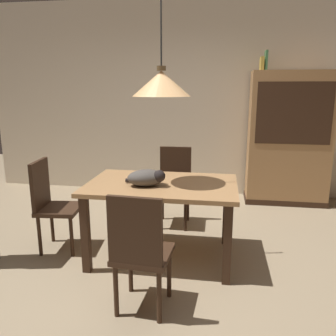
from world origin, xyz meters
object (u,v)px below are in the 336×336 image
Objects in this scene: chair_near_front at (140,249)px; chair_left_side at (51,201)px; cat_sleeping at (147,178)px; chair_far_back at (174,182)px; pendant_lamp at (161,83)px; book_yellow_short at (262,64)px; hutch_bookcase at (288,141)px; book_green_slim at (266,61)px; dining_table at (162,193)px.

chair_near_front is 1.42m from chair_left_side.
chair_far_back is at bearing 83.23° from cat_sleeping.
pendant_lamp reaches higher than chair_far_back.
book_yellow_short is at bearing 61.08° from pendant_lamp.
chair_left_side is 1.06m from cat_sleeping.
hutch_bookcase is at bearing 51.46° from cat_sleeping.
cat_sleeping is at bearing -128.54° from hutch_bookcase.
book_green_slim is at bearing 58.72° from cat_sleeping.
cat_sleeping is at bearing -5.52° from chair_left_side.
hutch_bookcase is 7.12× the size of book_green_slim.
chair_far_back is 1.43m from chair_left_side.
dining_table is 2.41m from hutch_bookcase.
pendant_lamp is (1.13, 0.01, 1.15)m from chair_left_side.
chair_far_back is 3.58× the size of book_green_slim.
book_yellow_short reaches higher than hutch_bookcase.
chair_near_front is 3.32m from book_green_slim.
cat_sleeping is 0.22× the size of hutch_bookcase.
chair_near_front is at bearing -90.15° from chair_far_back.
pendant_lamp is at bearing -120.09° from book_green_slim.
dining_table is at bearing -89.96° from chair_far_back.
chair_near_front is 0.50× the size of hutch_bookcase.
chair_left_side is 2.28× the size of cat_sleeping.
chair_near_front is 4.65× the size of book_yellow_short.
pendant_lamp reaches higher than book_yellow_short.
book_green_slim is (1.10, 1.89, 0.32)m from pendant_lamp.
cat_sleeping is at bearing -121.28° from book_green_slim.
chair_near_front and chair_left_side have the same top height.
book_yellow_short is (1.16, 2.00, 1.11)m from cat_sleeping.
dining_table is 0.89m from chair_far_back.
cat_sleeping is 2.61m from book_green_slim.
chair_near_front is 2.28× the size of cat_sleeping.
chair_far_back is at bearing 90.04° from dining_table.
book_green_slim is at bearing 42.76° from chair_far_back.
book_green_slim is at bearing 59.91° from dining_table.
book_green_slim is (1.10, 2.77, 1.47)m from chair_near_front.
cat_sleeping is (-0.11, 0.77, 0.32)m from chair_near_front.
book_green_slim is at bearing 0.00° from book_yellow_short.
chair_far_back reaches higher than dining_table.
book_yellow_short is at bearing 61.08° from dining_table.
chair_left_side is 1.61m from pendant_lamp.
chair_left_side is 0.50× the size of hutch_bookcase.
book_yellow_short reaches higher than dining_table.
cat_sleeping is 1.57× the size of book_green_slim.
pendant_lamp is 2.18m from book_yellow_short.
hutch_bookcase is at bearing 61.89° from chair_near_front.
hutch_bookcase reaches higher than dining_table.
hutch_bookcase reaches higher than chair_left_side.
chair_far_back is at bearing 89.85° from chair_near_front.
chair_far_back is 2.10m from book_green_slim.
chair_left_side is 3.24m from hutch_bookcase.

